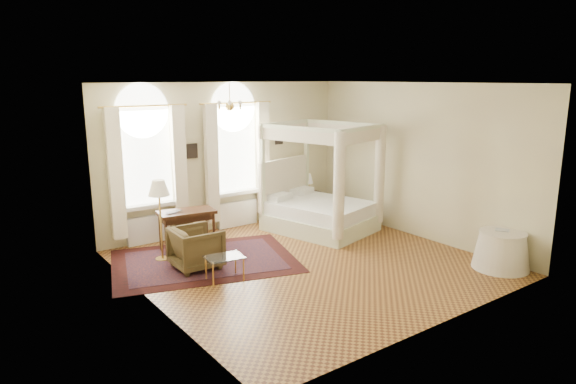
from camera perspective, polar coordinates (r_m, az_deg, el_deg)
name	(u,v)px	position (r m, az deg, el deg)	size (l,w,h in m)	color
ground	(308,263)	(9.70, 2.19, -7.91)	(6.00, 6.00, 0.00)	#9F6C2E
room_walls	(308,159)	(9.19, 2.29, 3.73)	(6.00, 6.00, 6.00)	beige
window_left	(148,173)	(10.83, -15.34, 2.00)	(1.62, 0.27, 3.29)	silver
window_right	(237,163)	(11.73, -5.73, 3.18)	(1.62, 0.27, 3.29)	silver
chandelier	(230,105)	(9.59, -6.49, 9.59)	(0.51, 0.45, 0.50)	gold
wall_pictures	(230,146)	(11.70, -6.49, 5.13)	(2.54, 0.03, 0.39)	black
canopy_bed	(321,207)	(11.59, 3.68, -1.65)	(2.30, 2.60, 2.41)	beige
nightstand	(310,203)	(12.95, 2.48, -1.23)	(0.42, 0.38, 0.60)	#351B0E
nightstand_lamp	(307,180)	(12.87, 2.13, 1.39)	(0.30, 0.30, 0.44)	gold
writing_desk	(187,216)	(10.38, -11.20, -2.69)	(1.17, 0.72, 0.82)	#351B0E
laptop	(172,212)	(10.28, -12.72, -2.13)	(0.34, 0.22, 0.03)	black
stool	(181,224)	(10.99, -11.84, -3.55)	(0.45, 0.45, 0.47)	#4F3F22
armchair	(196,248)	(9.49, -10.16, -6.13)	(0.81, 0.84, 0.76)	#42341C
coffee_table	(224,259)	(8.85, -7.08, -7.39)	(0.69, 0.53, 0.43)	white
floor_lamp	(159,192)	(9.81, -14.15, -0.01)	(0.40, 0.40, 1.55)	gold
oriental_rug	(205,261)	(9.92, -9.24, -7.54)	(3.91, 3.29, 0.01)	#3A0F0E
side_table	(501,250)	(10.12, 22.63, -6.01)	(1.01, 1.01, 0.69)	white
book	(502,231)	(10.01, 22.68, -4.06)	(0.18, 0.24, 0.02)	black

